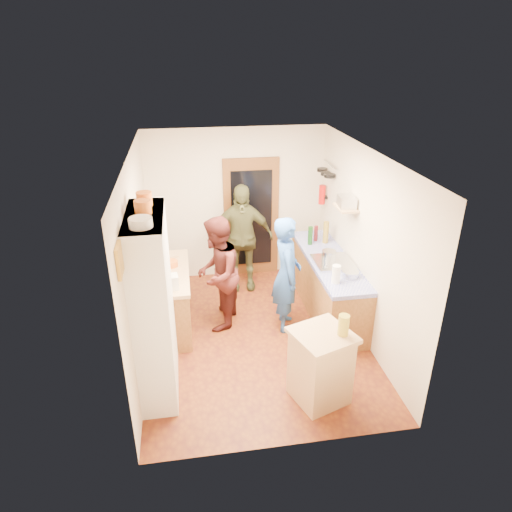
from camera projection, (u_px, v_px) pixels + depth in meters
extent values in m
cube|color=brown|center=(255.00, 336.00, 6.55)|extent=(3.00, 4.00, 0.02)
cube|color=silver|center=(255.00, 154.00, 5.43)|extent=(3.00, 4.00, 0.02)
cube|color=beige|center=(236.00, 204.00, 7.78)|extent=(3.00, 0.02, 2.60)
cube|color=beige|center=(290.00, 344.00, 4.19)|extent=(3.00, 0.02, 2.60)
cube|color=beige|center=(138.00, 261.00, 5.77)|extent=(0.02, 4.00, 2.60)
cube|color=beige|center=(364.00, 246.00, 6.21)|extent=(0.02, 4.00, 2.60)
cube|color=brown|center=(251.00, 218.00, 7.89)|extent=(0.95, 0.06, 2.10)
cube|color=black|center=(252.00, 219.00, 7.86)|extent=(0.70, 0.02, 1.70)
cube|color=white|center=(154.00, 306.00, 5.17)|extent=(0.40, 1.20, 2.20)
cube|color=white|center=(143.00, 217.00, 4.71)|extent=(0.40, 1.14, 0.04)
cylinder|color=white|center=(141.00, 223.00, 4.37)|extent=(0.23, 0.23, 0.09)
cylinder|color=orange|center=(143.00, 207.00, 4.71)|extent=(0.18, 0.18, 0.14)
cylinder|color=orange|center=(144.00, 199.00, 4.94)|extent=(0.17, 0.17, 0.15)
cube|color=#9F6538|center=(168.00, 301.00, 6.59)|extent=(0.60, 1.40, 0.85)
cube|color=tan|center=(166.00, 273.00, 6.40)|extent=(0.64, 1.44, 0.05)
cube|color=white|center=(168.00, 282.00, 5.90)|extent=(0.27, 0.20, 0.19)
cylinder|color=white|center=(161.00, 271.00, 6.24)|extent=(0.17, 0.17, 0.16)
cylinder|color=orange|center=(171.00, 264.00, 6.52)|extent=(0.22, 0.22, 0.08)
cube|color=tan|center=(168.00, 255.00, 6.86)|extent=(0.34, 0.28, 0.02)
cube|color=#9F6538|center=(327.00, 286.00, 6.99)|extent=(0.60, 2.20, 0.84)
cube|color=#1F22AD|center=(329.00, 260.00, 6.79)|extent=(0.62, 2.22, 0.06)
cube|color=silver|center=(333.00, 262.00, 6.61)|extent=(0.55, 0.58, 0.04)
cylinder|color=silver|center=(329.00, 255.00, 6.63)|extent=(0.21, 0.21, 0.14)
cylinder|color=#143F14|center=(310.00, 236.00, 7.19)|extent=(0.08, 0.08, 0.30)
cylinder|color=#591419|center=(316.00, 233.00, 7.33)|extent=(0.07, 0.07, 0.25)
cylinder|color=olive|center=(326.00, 232.00, 7.23)|extent=(0.11, 0.11, 0.36)
cylinder|color=white|center=(336.00, 274.00, 6.05)|extent=(0.12, 0.12, 0.25)
cylinder|color=silver|center=(350.00, 274.00, 6.23)|extent=(0.29, 0.29, 0.09)
cube|color=tan|center=(320.00, 368.00, 5.22)|extent=(0.70, 0.70, 0.86)
cube|color=tan|center=(323.00, 335.00, 5.03)|extent=(0.79, 0.79, 0.05)
cube|color=white|center=(316.00, 333.00, 5.04)|extent=(0.42, 0.38, 0.02)
cylinder|color=#AD9E2D|center=(344.00, 325.00, 4.95)|extent=(0.16, 0.16, 0.24)
cylinder|color=silver|center=(330.00, 165.00, 7.24)|extent=(0.02, 0.65, 0.02)
cylinder|color=black|center=(330.00, 176.00, 7.13)|extent=(0.18, 0.18, 0.05)
cylinder|color=black|center=(326.00, 174.00, 7.32)|extent=(0.16, 0.16, 0.05)
cylinder|color=black|center=(322.00, 170.00, 7.50)|extent=(0.17, 0.17, 0.05)
cube|color=tan|center=(346.00, 208.00, 6.42)|extent=(0.26, 0.42, 0.03)
cube|color=silver|center=(346.00, 202.00, 6.38)|extent=(0.24, 0.32, 0.15)
cube|color=black|center=(325.00, 197.00, 7.66)|extent=(0.06, 0.10, 0.04)
cylinder|color=red|center=(322.00, 195.00, 7.63)|extent=(0.11, 0.11, 0.32)
cube|color=gold|center=(119.00, 260.00, 4.07)|extent=(0.03, 0.25, 0.30)
imported|color=#264FA2|center=(289.00, 275.00, 6.40)|extent=(0.46, 0.65, 1.70)
imported|color=#411715|center=(220.00, 273.00, 6.48)|extent=(0.85, 0.97, 1.68)
imported|color=#404024|center=(242.00, 238.00, 7.47)|extent=(1.09, 0.51, 1.81)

